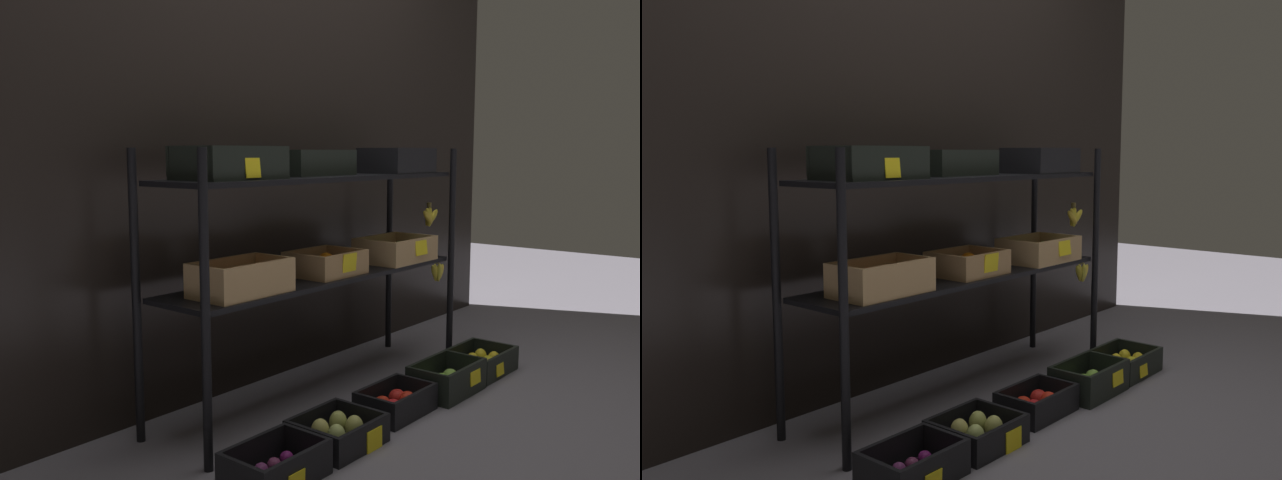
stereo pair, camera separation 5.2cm
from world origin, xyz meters
TOP-DOWN VIEW (x-y plane):
  - ground_plane at (0.00, 0.00)m, footprint 10.00×10.00m
  - storefront_wall at (0.00, 0.39)m, footprint 4.01×0.12m
  - display_rack at (0.01, -0.01)m, footprint 1.74×0.41m
  - crate_ground_plum at (-0.72, -0.41)m, footprint 0.32×0.22m
  - crate_ground_pear at (-0.37, -0.39)m, footprint 0.30×0.26m
  - crate_ground_apple_red at (0.01, -0.39)m, footprint 0.32×0.21m
  - crate_ground_apple_green at (0.36, -0.42)m, footprint 0.34×0.22m
  - crate_ground_lemon at (0.72, -0.40)m, footprint 0.34×0.26m

SIDE VIEW (x-z plane):
  - ground_plane at x=0.00m, z-range 0.00..0.00m
  - crate_ground_plum at x=-0.72m, z-range -0.02..0.10m
  - crate_ground_apple_red at x=0.01m, z-range -0.01..0.10m
  - crate_ground_lemon at x=0.72m, z-range -0.01..0.10m
  - crate_ground_pear at x=-0.37m, z-range -0.01..0.10m
  - crate_ground_apple_green at x=0.36m, z-range -0.02..0.12m
  - display_rack at x=0.01m, z-range 0.21..1.29m
  - storefront_wall at x=0.00m, z-range 0.00..2.24m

